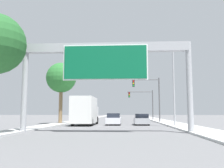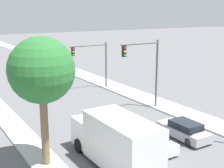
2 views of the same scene
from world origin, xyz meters
name	(u,v)px [view 1 (image 1 of 2)]	position (x,y,z in m)	size (l,w,h in m)	color
sidewalk_right	(152,119)	(7.75, 60.00, 0.07)	(3.00, 120.00, 0.15)	#B9B9B9
median_strip_left	(90,118)	(-7.25, 60.00, 0.07)	(2.00, 120.00, 0.15)	#B9B9B9
sign_gantry	(105,61)	(0.00, 17.89, 5.54)	(13.35, 0.73, 7.03)	#9EA0A5
car_far_left	(141,120)	(3.50, 30.65, 0.66)	(1.82, 4.52, 1.39)	#A5A8AD
car_near_center	(114,119)	(0.00, 30.66, 0.69)	(1.77, 4.75, 1.45)	silver
truck_box_primary	(85,111)	(-3.50, 29.66, 1.73)	(2.49, 7.83, 3.42)	white
traffic_light_near_intersection	(151,92)	(5.44, 38.00, 4.67)	(4.45, 0.32, 6.99)	#4C4C4F
traffic_light_mid_block	(144,100)	(5.07, 48.00, 4.04)	(5.08, 0.32, 5.90)	#4C4C4F
palm_tree_background	(61,78)	(-7.27, 32.03, 6.22)	(4.09, 4.09, 8.34)	brown
street_lamp_right	(171,78)	(6.58, 26.41, 5.41)	(2.40, 0.28, 9.28)	#9EA0A5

